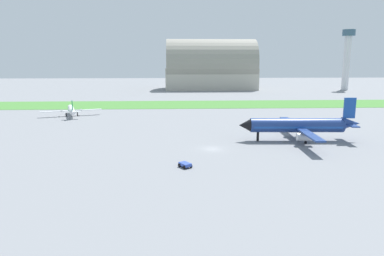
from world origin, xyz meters
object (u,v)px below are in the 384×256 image
object	(u,v)px
baggage_cart_near_gate	(185,165)
control_tower	(347,55)
airplane_taxiing_turboprop	(71,110)
airplane_midfield_jet	(299,126)

from	to	relation	value
baggage_cart_near_gate	control_tower	distance (m)	200.11
airplane_taxiing_turboprop	baggage_cart_near_gate	distance (m)	74.79
airplane_taxiing_turboprop	control_tower	size ratio (longest dim) A/B	0.53
airplane_midfield_jet	control_tower	world-z (taller)	control_tower
airplane_midfield_jet	control_tower	bearing A→B (deg)	-116.49
airplane_taxiing_turboprop	control_tower	bearing A→B (deg)	-74.27
airplane_taxiing_turboprop	baggage_cart_near_gate	size ratio (longest dim) A/B	6.94
airplane_midfield_jet	baggage_cart_near_gate	size ratio (longest dim) A/B	10.48
airplane_midfield_jet	airplane_taxiing_turboprop	size ratio (longest dim) A/B	1.51
baggage_cart_near_gate	control_tower	bearing A→B (deg)	112.88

